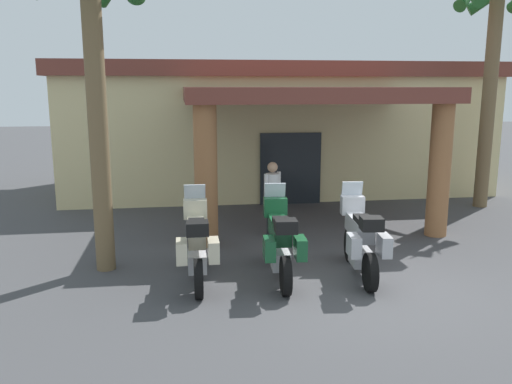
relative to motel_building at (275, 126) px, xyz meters
The scene contains 8 objects.
ground_plane 9.34m from the motel_building, 89.96° to the right, with size 80.00×80.00×0.00m, color #424244.
motel_building is the anchor object (origin of this frame).
motorcycle_cream 9.07m from the motel_building, 109.10° to the right, with size 0.70×2.21×1.61m.
motorcycle_green 8.78m from the motel_building, 99.65° to the right, with size 0.73×2.21×1.61m.
motorcycle_silver 8.70m from the motel_building, 89.81° to the right, with size 0.75×2.21×1.61m.
pedestrian 6.03m from the motel_building, 100.88° to the right, with size 0.43×0.36×1.74m.
palm_tree_near_portico 6.93m from the motel_building, 33.85° to the right, with size 2.30×2.38×6.46m.
palm_tree_roadside 9.14m from the motel_building, 121.47° to the right, with size 2.46×2.55×6.13m.
Camera 1 is at (-3.17, -8.28, 3.41)m, focal length 36.81 mm.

